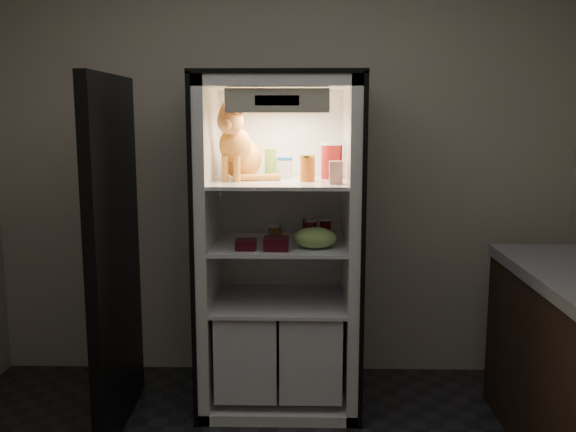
% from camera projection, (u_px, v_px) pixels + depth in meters
% --- Properties ---
extents(room_shell, '(3.60, 3.60, 3.60)m').
position_uv_depth(room_shell, '(265.00, 126.00, 2.17)').
color(room_shell, white).
rests_on(room_shell, floor).
extents(refrigerator, '(0.90, 0.72, 1.88)m').
position_uv_depth(refrigerator, '(280.00, 266.00, 3.67)').
color(refrigerator, white).
rests_on(refrigerator, floor).
extents(fridge_door, '(0.09, 0.87, 1.85)m').
position_uv_depth(fridge_door, '(114.00, 258.00, 3.33)').
color(fridge_door, black).
rests_on(fridge_door, floor).
extents(tabby_cat, '(0.36, 0.43, 0.43)m').
position_uv_depth(tabby_cat, '(239.00, 151.00, 3.55)').
color(tabby_cat, orange).
rests_on(tabby_cat, refrigerator).
extents(parmesan_shaker, '(0.07, 0.07, 0.17)m').
position_uv_depth(parmesan_shaker, '(270.00, 163.00, 3.60)').
color(parmesan_shaker, green).
rests_on(parmesan_shaker, refrigerator).
extents(mayo_tub, '(0.09, 0.09, 0.12)m').
position_uv_depth(mayo_tub, '(285.00, 168.00, 3.61)').
color(mayo_tub, white).
rests_on(mayo_tub, refrigerator).
extents(salsa_jar, '(0.08, 0.08, 0.14)m').
position_uv_depth(salsa_jar, '(308.00, 168.00, 3.48)').
color(salsa_jar, maroon).
rests_on(salsa_jar, refrigerator).
extents(pepper_jar, '(0.12, 0.12, 0.21)m').
position_uv_depth(pepper_jar, '(332.00, 160.00, 3.62)').
color(pepper_jar, maroon).
rests_on(pepper_jar, refrigerator).
extents(cream_carton, '(0.07, 0.07, 0.12)m').
position_uv_depth(cream_carton, '(336.00, 172.00, 3.36)').
color(cream_carton, silver).
rests_on(cream_carton, refrigerator).
extents(soda_can_a, '(0.06, 0.06, 0.12)m').
position_uv_depth(soda_can_a, '(308.00, 228.00, 3.71)').
color(soda_can_a, black).
rests_on(soda_can_a, refrigerator).
extents(soda_can_b, '(0.06, 0.06, 0.12)m').
position_uv_depth(soda_can_b, '(325.00, 230.00, 3.63)').
color(soda_can_b, black).
rests_on(soda_can_b, refrigerator).
extents(soda_can_c, '(0.07, 0.07, 0.13)m').
position_uv_depth(soda_can_c, '(310.00, 232.00, 3.53)').
color(soda_can_c, black).
rests_on(soda_can_c, refrigerator).
extents(condiment_jar, '(0.07, 0.07, 0.10)m').
position_uv_depth(condiment_jar, '(275.00, 234.00, 3.58)').
color(condiment_jar, brown).
rests_on(condiment_jar, refrigerator).
extents(grape_bag, '(0.23, 0.17, 0.11)m').
position_uv_depth(grape_bag, '(315.00, 238.00, 3.43)').
color(grape_bag, '#80B956').
rests_on(grape_bag, refrigerator).
extents(berry_box_left, '(0.11, 0.11, 0.05)m').
position_uv_depth(berry_box_left, '(246.00, 245.00, 3.40)').
color(berry_box_left, '#430B12').
rests_on(berry_box_left, refrigerator).
extents(berry_box_right, '(0.13, 0.13, 0.07)m').
position_uv_depth(berry_box_right, '(276.00, 244.00, 3.40)').
color(berry_box_right, '#430B12').
rests_on(berry_box_right, refrigerator).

